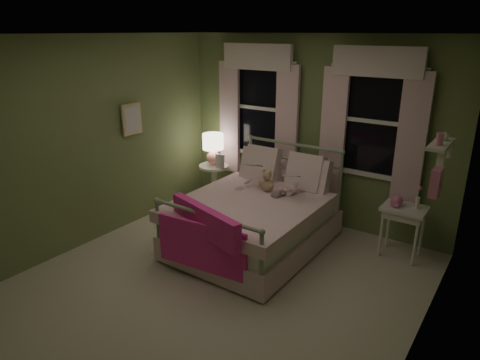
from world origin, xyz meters
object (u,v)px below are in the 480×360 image
Objects in this scene: nightstand_left at (214,179)px; teddy_bear at (267,182)px; bed at (256,218)px; child_right at (293,175)px; table_lamp at (213,146)px; nightstand_right at (404,215)px; child_left at (256,165)px.

teddy_bear is at bearing -22.45° from nightstand_left.
bed is at bearing -90.00° from teddy_bear.
child_right is 1.35× the size of table_lamp.
teddy_bear reaches higher than nightstand_right.
nightstand_right is at bearing 18.41° from teddy_bear.
child_left is at bearing -168.77° from nightstand_right.
child_left reaches higher than nightstand_right.
child_right is at bearing -13.50° from table_lamp.
child_right reaches higher than nightstand_right.
child_right is 2.19× the size of teddy_bear.
child_left is 1.95m from nightstand_right.
child_left is 1.21m from nightstand_left.
nightstand_left is at bearing 179.83° from nightstand_right.
child_right is 0.34m from teddy_bear.
child_left is at bearing 150.50° from teddy_bear.
table_lamp is (-1.58, 0.38, 0.06)m from child_right.
teddy_bear is at bearing 90.00° from bed.
bed is 4.19× the size of table_lamp.
nightstand_left is at bearing 157.55° from teddy_bear.
teddy_bear is (0.00, 0.26, 0.41)m from bed.
table_lamp is at bearing 148.42° from bed.
child_left is at bearing 123.60° from bed.
child_right reaches higher than teddy_bear.
bed is at bearing -31.58° from nightstand_left.
child_left is 1.09m from table_lamp.
nightstand_right is (1.87, 0.37, -0.39)m from child_left.
child_right reaches higher than bed.
child_left is at bearing 22.34° from child_right.
teddy_bear reaches higher than nightstand_left.
nightstand_left is at bearing 148.42° from bed.
child_left is 1.13× the size of nightstand_left.
child_right is 1.03× the size of nightstand_right.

